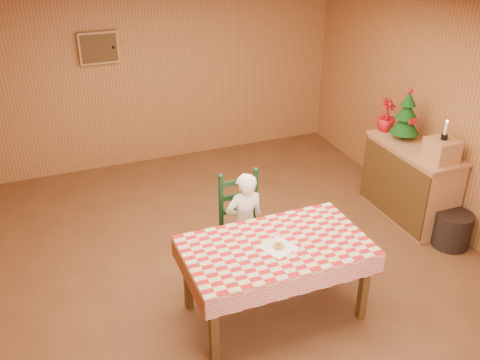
{
  "coord_description": "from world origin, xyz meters",
  "views": [
    {
      "loc": [
        -1.78,
        -4.25,
        3.47
      ],
      "look_at": [
        0.0,
        0.2,
        0.95
      ],
      "focal_mm": 40.0,
      "sensor_mm": 36.0,
      "label": 1
    }
  ],
  "objects_px": {
    "dining_table": "(276,252)",
    "ladder_chair": "(243,225)",
    "seated_child": "(245,223)",
    "storage_bin": "(452,230)",
    "shelf_unit": "(410,182)",
    "crate": "(442,150)",
    "christmas_tree": "(406,117)"
  },
  "relations": [
    {
      "from": "storage_bin",
      "to": "dining_table",
      "type": "bearing_deg",
      "value": -173.43
    },
    {
      "from": "dining_table",
      "to": "crate",
      "type": "bearing_deg",
      "value": 14.53
    },
    {
      "from": "dining_table",
      "to": "ladder_chair",
      "type": "height_order",
      "value": "ladder_chair"
    },
    {
      "from": "seated_child",
      "to": "crate",
      "type": "distance_m",
      "value": 2.31
    },
    {
      "from": "dining_table",
      "to": "ladder_chair",
      "type": "bearing_deg",
      "value": 90.0
    },
    {
      "from": "crate",
      "to": "shelf_unit",
      "type": "bearing_deg",
      "value": 91.23
    },
    {
      "from": "seated_child",
      "to": "christmas_tree",
      "type": "xyz_separation_m",
      "value": [
        2.26,
        0.5,
        0.65
      ]
    },
    {
      "from": "dining_table",
      "to": "shelf_unit",
      "type": "bearing_deg",
      "value": 23.66
    },
    {
      "from": "seated_child",
      "to": "storage_bin",
      "type": "relative_size",
      "value": 2.78
    },
    {
      "from": "seated_child",
      "to": "crate",
      "type": "bearing_deg",
      "value": 176.31
    },
    {
      "from": "ladder_chair",
      "to": "crate",
      "type": "xyz_separation_m",
      "value": [
        2.26,
        -0.2,
        0.55
      ]
    },
    {
      "from": "seated_child",
      "to": "shelf_unit",
      "type": "relative_size",
      "value": 0.91
    },
    {
      "from": "ladder_chair",
      "to": "shelf_unit",
      "type": "distance_m",
      "value": 2.26
    },
    {
      "from": "storage_bin",
      "to": "seated_child",
      "type": "bearing_deg",
      "value": 168.7
    },
    {
      "from": "dining_table",
      "to": "ladder_chair",
      "type": "distance_m",
      "value": 0.81
    },
    {
      "from": "dining_table",
      "to": "storage_bin",
      "type": "height_order",
      "value": "dining_table"
    },
    {
      "from": "dining_table",
      "to": "christmas_tree",
      "type": "distance_m",
      "value": 2.62
    },
    {
      "from": "ladder_chair",
      "to": "storage_bin",
      "type": "xyz_separation_m",
      "value": [
        2.32,
        -0.52,
        -0.3
      ]
    },
    {
      "from": "crate",
      "to": "christmas_tree",
      "type": "xyz_separation_m",
      "value": [
        -0.0,
        0.65,
        0.16
      ]
    },
    {
      "from": "dining_table",
      "to": "ladder_chair",
      "type": "xyz_separation_m",
      "value": [
        -0.0,
        0.79,
        -0.18
      ]
    },
    {
      "from": "ladder_chair",
      "to": "seated_child",
      "type": "height_order",
      "value": "seated_child"
    },
    {
      "from": "crate",
      "to": "christmas_tree",
      "type": "height_order",
      "value": "christmas_tree"
    },
    {
      "from": "christmas_tree",
      "to": "storage_bin",
      "type": "xyz_separation_m",
      "value": [
        0.06,
        -0.97,
        -1.01
      ]
    },
    {
      "from": "dining_table",
      "to": "christmas_tree",
      "type": "relative_size",
      "value": 2.67
    },
    {
      "from": "seated_child",
      "to": "storage_bin",
      "type": "distance_m",
      "value": 2.39
    },
    {
      "from": "dining_table",
      "to": "ladder_chair",
      "type": "relative_size",
      "value": 1.53
    },
    {
      "from": "dining_table",
      "to": "christmas_tree",
      "type": "height_order",
      "value": "christmas_tree"
    },
    {
      "from": "crate",
      "to": "storage_bin",
      "type": "height_order",
      "value": "crate"
    },
    {
      "from": "dining_table",
      "to": "crate",
      "type": "height_order",
      "value": "crate"
    },
    {
      "from": "storage_bin",
      "to": "shelf_unit",
      "type": "bearing_deg",
      "value": 95.58
    },
    {
      "from": "ladder_chair",
      "to": "seated_child",
      "type": "bearing_deg",
      "value": -90.0
    },
    {
      "from": "shelf_unit",
      "to": "christmas_tree",
      "type": "xyz_separation_m",
      "value": [
        0.01,
        0.25,
        0.74
      ]
    }
  ]
}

